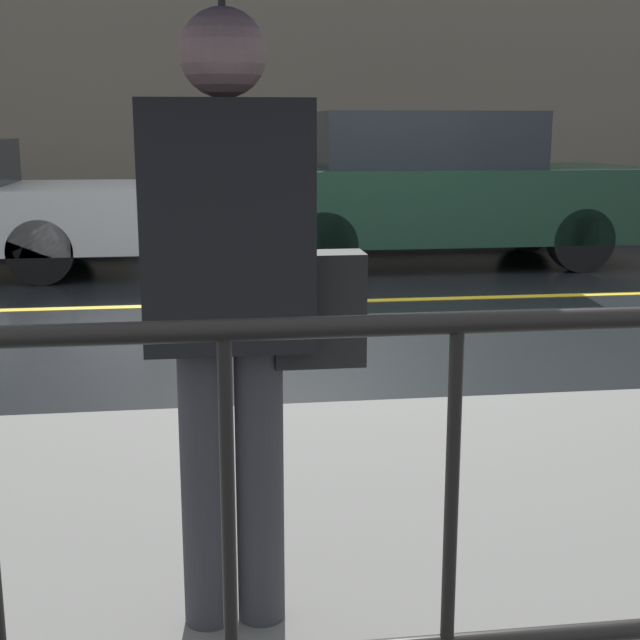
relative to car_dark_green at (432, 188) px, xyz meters
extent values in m
plane|color=black|center=(-0.76, -2.00, -0.80)|extent=(80.00, 80.00, 0.00)
cube|color=slate|center=(-0.76, 2.11, -0.75)|extent=(28.00, 2.12, 0.10)
cube|color=gold|center=(-0.76, -2.00, -0.80)|extent=(25.20, 0.12, 0.01)
cube|color=#706656|center=(-0.76, 3.32, 1.56)|extent=(28.00, 0.30, 4.72)
cylinder|color=black|center=(-2.44, -7.93, -0.18)|extent=(0.02, 0.02, 1.05)
cylinder|color=black|center=(-2.07, -7.93, -0.18)|extent=(0.02, 0.02, 1.05)
cylinder|color=#333338|center=(-2.48, -7.00, -0.30)|extent=(0.13, 0.13, 0.80)
cylinder|color=#333338|center=(-2.33, -7.00, -0.30)|extent=(0.13, 0.13, 0.80)
cube|color=black|center=(-2.41, -7.00, 0.41)|extent=(0.43, 0.26, 0.63)
sphere|color=gray|center=(-2.41, -7.00, 0.83)|extent=(0.22, 0.22, 0.22)
cylinder|color=#262628|center=(-2.41, -7.00, 0.76)|extent=(0.02, 0.02, 0.71)
cube|color=black|center=(-2.17, -7.00, 0.18)|extent=(0.24, 0.12, 0.30)
cylinder|color=black|center=(-3.93, 0.79, -0.50)|extent=(0.61, 0.22, 0.61)
cylinder|color=black|center=(-3.93, -0.79, -0.50)|extent=(0.61, 0.22, 0.61)
cube|color=#193828|center=(0.04, 0.00, -0.15)|extent=(4.23, 1.76, 0.75)
cube|color=#1E2328|center=(-0.13, 0.00, 0.51)|extent=(2.20, 1.62, 0.57)
cylinder|color=black|center=(1.36, 0.77, -0.48)|extent=(0.65, 0.22, 0.65)
cylinder|color=black|center=(1.36, -0.77, -0.48)|extent=(0.65, 0.22, 0.65)
cylinder|color=black|center=(-1.27, 0.77, -0.48)|extent=(0.65, 0.22, 0.65)
cylinder|color=black|center=(-1.27, -0.77, -0.48)|extent=(0.65, 0.22, 0.65)
camera|label=1|loc=(-2.48, -9.29, 0.66)|focal=50.00mm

